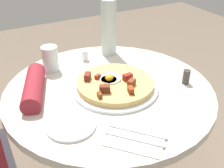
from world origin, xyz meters
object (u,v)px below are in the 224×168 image
salt_shaker (85,55)px  water_bottle (109,28)px  breakfast_pizza (115,83)px  pizza_plate (115,87)px  knife (135,139)px  dining_table (109,124)px  fork (138,131)px  pepper_shaker (186,77)px  water_glass (50,59)px  bread_plate (71,125)px

salt_shaker → water_bottle: bearing=-83.1°
breakfast_pizza → pizza_plate: bearing=-82.2°
knife → salt_shaker: salt_shaker is taller
water_bottle → breakfast_pizza: bearing=156.6°
dining_table → pizza_plate: size_ratio=2.43×
fork → salt_shaker: 0.54m
water_bottle → pepper_shaker: size_ratio=4.54×
water_glass → pepper_shaker: size_ratio=1.90×
water_bottle → salt_shaker: water_bottle is taller
fork → pepper_shaker: 0.36m
breakfast_pizza → salt_shaker: bearing=0.2°
fork → dining_table: bearing=-51.1°
pizza_plate → fork: (-0.25, 0.06, 0.00)m
water_bottle → knife: bearing=159.7°
dining_table → pepper_shaker: size_ratio=14.08×
breakfast_pizza → knife: (-0.28, 0.08, -0.02)m
knife → water_glass: bearing=-33.7°
bread_plate → salt_shaker: salt_shaker is taller
pizza_plate → fork: 0.26m
bread_plate → water_glass: (0.39, -0.06, 0.05)m
breakfast_pizza → salt_shaker: (0.28, 0.00, -0.00)m
dining_table → pepper_shaker: pepper_shaker is taller
breakfast_pizza → knife: bearing=163.2°
dining_table → fork: bearing=171.3°
knife → pizza_plate: bearing=-59.5°
pepper_shaker → salt_shaker: bearing=35.8°
bread_plate → water_bottle: size_ratio=0.62×
dining_table → breakfast_pizza: breakfast_pizza is taller
bread_plate → water_glass: 0.40m
pizza_plate → water_bottle: (0.30, -0.13, 0.12)m
water_bottle → pepper_shaker: 0.43m
knife → water_glass: (0.54, 0.08, 0.05)m
knife → water_glass: water_glass is taller
knife → salt_shaker: bearing=-50.9°
water_glass → pepper_shaker: bearing=-129.1°
breakfast_pizza → water_glass: water_glass is taller
fork → knife: (-0.02, 0.03, 0.00)m
salt_shaker → pepper_shaker: pepper_shaker is taller
dining_table → water_bottle: water_bottle is taller
knife → breakfast_pizza: bearing=-59.2°
breakfast_pizza → pepper_shaker: bearing=-109.1°
dining_table → fork: 0.33m
pizza_plate → water_bottle: 0.34m
bread_plate → pepper_shaker: bearing=-85.9°
bread_plate → fork: 0.21m
water_glass → water_bottle: size_ratio=0.42×
bread_plate → dining_table: bearing=-55.5°
salt_shaker → fork: bearing=174.0°
breakfast_pizza → fork: size_ratio=1.62×
salt_shaker → breakfast_pizza: bearing=-179.8°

